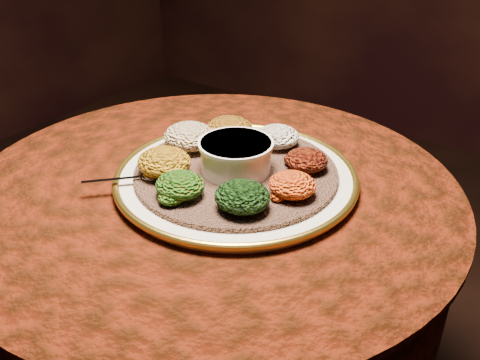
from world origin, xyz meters
The scene contains 13 objects.
table centered at (0.00, 0.00, 0.55)m, with size 0.96×0.96×0.73m.
platter centered at (0.04, 0.03, 0.75)m, with size 0.53×0.53×0.02m.
injera centered at (0.04, 0.03, 0.76)m, with size 0.39×0.39×0.01m, color #895A44.
stew_bowl centered at (0.04, 0.03, 0.80)m, with size 0.14×0.14×0.06m.
spoon centered at (-0.08, -0.10, 0.77)m, with size 0.11×0.11×0.01m.
portion_ayib centered at (0.05, 0.17, 0.78)m, with size 0.09×0.09×0.04m, color white.
portion_kitfo centered at (0.14, 0.11, 0.78)m, with size 0.08×0.08×0.04m, color black.
portion_tikil centered at (0.17, 0.01, 0.78)m, with size 0.08×0.08×0.04m, color #CA9410.
portion_gomen centered at (0.12, -0.07, 0.79)m, with size 0.10×0.09×0.05m, color black.
portion_mixveg centered at (0.01, -0.10, 0.78)m, with size 0.09×0.08×0.04m, color #972809.
portion_kik centered at (-0.06, -0.06, 0.79)m, with size 0.10×0.10×0.05m, color #B88410.
portion_timatim centered at (-0.10, 0.05, 0.79)m, with size 0.11×0.10×0.05m, color maroon.
portion_shiro centered at (-0.05, 0.13, 0.79)m, with size 0.10×0.10×0.05m, color #8B4D10.
Camera 1 is at (0.56, -0.70, 1.26)m, focal length 40.00 mm.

